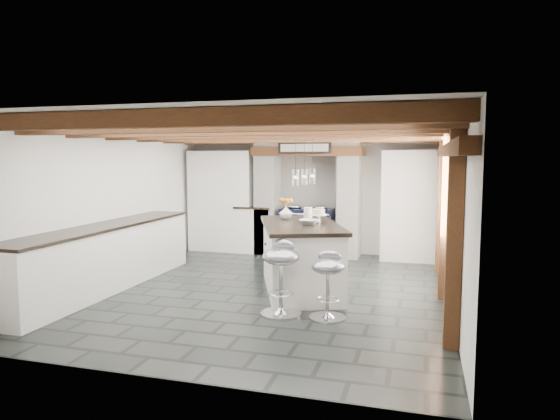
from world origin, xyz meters
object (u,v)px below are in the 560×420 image
(kitchen_island, at_px, (301,256))
(bar_stool_far, at_px, (282,269))
(range_cooker, at_px, (307,231))
(bar_stool_near, at_px, (328,277))

(kitchen_island, height_order, bar_stool_far, kitchen_island)
(range_cooker, distance_m, kitchen_island, 2.65)
(range_cooker, relative_size, kitchen_island, 0.46)
(kitchen_island, distance_m, bar_stool_far, 1.13)
(kitchen_island, bearing_deg, range_cooker, 79.67)
(range_cooker, bearing_deg, bar_stool_far, -81.81)
(kitchen_island, relative_size, bar_stool_near, 2.74)
(kitchen_island, xyz_separation_m, bar_stool_far, (0.04, -1.13, 0.07))
(range_cooker, xyz_separation_m, kitchen_island, (0.49, -2.60, 0.03))
(range_cooker, xyz_separation_m, bar_stool_far, (0.54, -3.73, 0.10))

